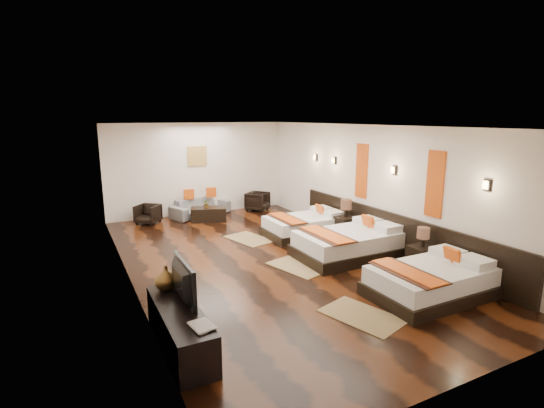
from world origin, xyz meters
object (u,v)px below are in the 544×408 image
bed_mid (349,243)px  tv (177,282)px  nightstand_b (345,225)px  book (192,329)px  sofa (201,207)px  bed_far (305,225)px  figurine (166,278)px  table_plant (206,203)px  armchair_right (258,201)px  nightstand_a (421,256)px  coffee_table (209,214)px  bed_near (431,281)px  tv_console (180,328)px  armchair_left (148,214)px

bed_mid → tv: size_ratio=2.34×
nightstand_b → book: 6.13m
bed_mid → sofa: bed_mid is taller
bed_far → figurine: size_ratio=5.67×
sofa → table_plant: size_ratio=7.28×
armchair_right → table_plant: (-1.91, -0.59, 0.23)m
bed_mid → nightstand_a: (0.75, -1.32, 0.01)m
sofa → coffee_table: bearing=-111.1°
tv → armchair_right: size_ratio=1.46×
book → table_plant: (2.41, 6.82, -0.04)m
figurine → sofa: figurine is taller
bed_near → figurine: (-4.20, 1.06, 0.45)m
table_plant → tv_console: bearing=-111.2°
bed_far → tv_console: (-4.20, -3.69, 0.01)m
bed_far → book: size_ratio=6.07×
bed_mid → sofa: 5.39m
tv_console → sofa: tv_console is taller
bed_mid → figurine: size_ratio=6.43×
bed_near → bed_far: 4.05m
tv_console → tv: bearing=78.0°
figurine → armchair_left: size_ratio=0.58×
sofa → armchair_left: (-1.63, -0.26, 0.00)m
book → sofa: bearing=72.0°
tv → book: bearing=176.7°
nightstand_b → book: nightstand_b is taller
bed_near → figurine: bearing=165.9°
bed_mid → tv_console: 4.60m
nightstand_a → sofa: size_ratio=0.47×
nightstand_a → table_plant: size_ratio=3.44×
nightstand_b → tv_console: (-4.95, -3.01, -0.07)m
armchair_right → coffee_table: (-1.85, -0.59, -0.10)m
sofa → coffee_table: size_ratio=1.86×
tv_console → nightstand_a: bearing=6.5°
armchair_left → coffee_table: 1.70m
bed_mid → table_plant: 4.70m
nightstand_b → coffee_table: size_ratio=0.99×
tv_console → table_plant: table_plant is taller
nightstand_b → sofa: 4.68m
tv_console → sofa: 7.40m
tv_console → armchair_left: same height
nightstand_b → armchair_left: bearing=137.9°
nightstand_a → armchair_right: nightstand_a is taller
armchair_left → bed_far: bearing=-0.5°
tv → coffee_table: bearing=-21.9°
armchair_left → coffee_table: armchair_left is taller
nightstand_a → book: 5.09m
coffee_table → figurine: bearing=-114.0°
figurine → table_plant: size_ratio=1.37×
nightstand_a → coffee_table: bearing=113.7°
book → sofa: book is taller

